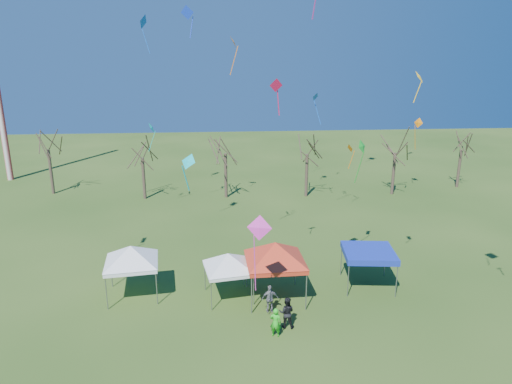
% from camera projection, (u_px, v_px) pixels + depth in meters
% --- Properties ---
extents(ground, '(140.00, 140.00, 0.00)m').
position_uv_depth(ground, '(281.00, 326.00, 24.60)').
color(ground, '#2A4817').
rests_on(ground, ground).
extents(tree_0, '(3.83, 3.83, 8.44)m').
position_uv_depth(tree_0, '(46.00, 133.00, 47.24)').
color(tree_0, '#3D2D21').
rests_on(tree_0, ground).
extents(tree_1, '(3.42, 3.42, 7.54)m').
position_uv_depth(tree_1, '(141.00, 143.00, 45.67)').
color(tree_1, '#3D2D21').
rests_on(tree_1, ground).
extents(tree_2, '(3.71, 3.71, 8.18)m').
position_uv_depth(tree_2, '(225.00, 137.00, 45.98)').
color(tree_2, '#3D2D21').
rests_on(tree_2, ground).
extents(tree_3, '(3.59, 3.59, 7.91)m').
position_uv_depth(tree_3, '(308.00, 139.00, 46.43)').
color(tree_3, '#3D2D21').
rests_on(tree_3, ground).
extents(tree_4, '(3.58, 3.58, 7.89)m').
position_uv_depth(tree_4, '(397.00, 138.00, 47.18)').
color(tree_4, '#3D2D21').
rests_on(tree_4, ground).
extents(tree_5, '(3.39, 3.39, 7.46)m').
position_uv_depth(tree_5, '(463.00, 137.00, 49.95)').
color(tree_5, '#3D2D21').
rests_on(tree_5, ground).
extents(tent_white_west, '(4.21, 4.21, 3.74)m').
position_uv_depth(tent_white_west, '(131.00, 249.00, 26.97)').
color(tent_white_west, gray).
rests_on(tent_white_west, ground).
extents(tent_white_mid, '(3.71, 3.71, 3.31)m').
position_uv_depth(tent_white_mid, '(228.00, 256.00, 26.83)').
color(tent_white_mid, gray).
rests_on(tent_white_mid, ground).
extents(tent_red, '(4.72, 4.72, 4.16)m').
position_uv_depth(tent_red, '(275.00, 246.00, 26.55)').
color(tent_red, gray).
rests_on(tent_red, ground).
extents(tent_blue, '(3.44, 3.44, 2.43)m').
position_uv_depth(tent_blue, '(369.00, 253.00, 28.37)').
color(tent_blue, gray).
rests_on(tent_blue, ground).
extents(person_grey, '(0.98, 0.45, 1.64)m').
position_uv_depth(person_grey, '(270.00, 299.00, 25.74)').
color(person_grey, slate).
rests_on(person_grey, ground).
extents(person_green, '(0.66, 0.53, 1.59)m').
position_uv_depth(person_green, '(276.00, 322.00, 23.47)').
color(person_green, green).
rests_on(person_green, ground).
extents(person_dark, '(0.98, 0.84, 1.74)m').
position_uv_depth(person_dark, '(287.00, 313.00, 24.25)').
color(person_dark, black).
rests_on(person_dark, ground).
extents(kite_13, '(0.76, 1.08, 2.65)m').
position_uv_depth(kite_13, '(152.00, 128.00, 41.54)').
color(kite_13, '#0DC8AB').
rests_on(kite_13, ground).
extents(kite_25, '(0.84, 0.91, 1.69)m').
position_uv_depth(kite_25, '(420.00, 77.00, 23.93)').
color(kite_25, yellow).
rests_on(kite_25, ground).
extents(kite_2, '(0.94, 1.47, 3.40)m').
position_uv_depth(kite_2, '(143.00, 22.00, 40.76)').
color(kite_2, blue).
rests_on(kite_2, ground).
extents(kite_12, '(0.77, 1.09, 3.43)m').
position_uv_depth(kite_12, '(418.00, 123.00, 47.42)').
color(kite_12, orange).
rests_on(kite_12, ground).
extents(kite_24, '(0.54, 0.93, 2.39)m').
position_uv_depth(kite_24, '(234.00, 43.00, 28.08)').
color(kite_24, orange).
rests_on(kite_24, ground).
extents(kite_18, '(0.87, 0.48, 2.17)m').
position_uv_depth(kite_18, '(276.00, 86.00, 26.72)').
color(kite_18, red).
rests_on(kite_18, ground).
extents(kite_22, '(1.08, 1.08, 2.87)m').
position_uv_depth(kite_22, '(315.00, 98.00, 40.44)').
color(kite_22, blue).
rests_on(kite_22, ground).
extents(kite_11, '(1.21, 0.88, 2.53)m').
position_uv_depth(kite_11, '(187.00, 13.00, 36.20)').
color(kite_11, blue).
rests_on(kite_11, ground).
extents(kite_5, '(1.30, 0.70, 4.10)m').
position_uv_depth(kite_5, '(259.00, 229.00, 22.00)').
color(kite_5, '#ED34BA').
rests_on(kite_5, ground).
extents(kite_19, '(0.67, 0.92, 2.29)m').
position_uv_depth(kite_19, '(350.00, 149.00, 42.01)').
color(kite_19, orange).
rests_on(kite_19, ground).
extents(kite_17, '(0.91, 0.94, 2.88)m').
position_uv_depth(kite_17, '(362.00, 147.00, 29.54)').
color(kite_17, '#189F22').
rests_on(kite_17, ground).
extents(kite_1, '(1.03, 0.99, 1.93)m').
position_uv_depth(kite_1, '(188.00, 162.00, 22.02)').
color(kite_1, '#0CBABE').
rests_on(kite_1, ground).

